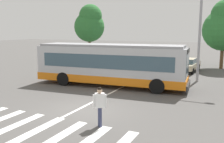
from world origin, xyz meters
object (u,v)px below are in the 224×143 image
(pedestrian_crossing_street, at_px, (100,104))
(parked_car_champagne, at_px, (187,64))
(city_transit_bus, at_px, (110,64))
(twin_arm_street_lamp, at_px, (201,9))
(background_tree_left, at_px, (90,24))
(parked_car_teal, at_px, (161,62))
(parked_car_blue, at_px, (138,61))

(pedestrian_crossing_street, relative_size, parked_car_champagne, 0.37)
(city_transit_bus, distance_m, twin_arm_street_lamp, 8.25)
(city_transit_bus, distance_m, pedestrian_crossing_street, 8.02)
(pedestrian_crossing_street, relative_size, background_tree_left, 0.24)
(pedestrian_crossing_street, height_order, parked_car_champagne, pedestrian_crossing_street)
(parked_car_teal, distance_m, background_tree_left, 10.80)
(background_tree_left, bearing_deg, parked_car_champagne, -10.27)
(parked_car_blue, distance_m, parked_car_champagne, 5.31)
(parked_car_blue, bearing_deg, pedestrian_crossing_street, -75.13)
(background_tree_left, bearing_deg, pedestrian_crossing_street, -58.00)
(city_transit_bus, bearing_deg, parked_car_teal, 81.76)
(city_transit_bus, bearing_deg, parked_car_champagne, 65.84)
(parked_car_teal, distance_m, twin_arm_street_lamp, 7.99)
(parked_car_champagne, relative_size, background_tree_left, 0.63)
(pedestrian_crossing_street, height_order, background_tree_left, background_tree_left)
(parked_car_teal, xyz_separation_m, background_tree_left, (-9.76, 2.10, 4.12))
(twin_arm_street_lamp, xyz_separation_m, background_tree_left, (-14.02, 6.71, -0.82))
(parked_car_blue, distance_m, twin_arm_street_lamp, 9.74)
(city_transit_bus, distance_m, parked_car_teal, 9.23)
(city_transit_bus, relative_size, parked_car_teal, 2.50)
(pedestrian_crossing_street, height_order, parked_car_blue, pedestrian_crossing_street)
(city_transit_bus, bearing_deg, background_tree_left, 127.03)
(parked_car_blue, xyz_separation_m, parked_car_champagne, (5.29, -0.39, 0.00))
(city_transit_bus, xyz_separation_m, parked_car_champagne, (4.01, 8.93, -0.82))
(city_transit_bus, xyz_separation_m, twin_arm_street_lamp, (5.57, 4.48, 4.12))
(pedestrian_crossing_street, xyz_separation_m, background_tree_left, (-11.59, 18.55, 3.92))
(parked_car_blue, height_order, parked_car_champagne, same)
(parked_car_teal, relative_size, parked_car_champagne, 0.98)
(twin_arm_street_lamp, bearing_deg, background_tree_left, 154.43)
(twin_arm_street_lamp, bearing_deg, pedestrian_crossing_street, -101.60)
(parked_car_champagne, bearing_deg, parked_car_teal, 176.58)
(parked_car_blue, height_order, background_tree_left, background_tree_left)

